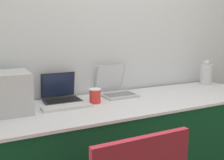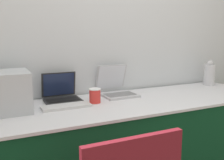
% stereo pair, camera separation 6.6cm
% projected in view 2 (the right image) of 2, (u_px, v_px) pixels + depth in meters
% --- Properties ---
extents(wall_back, '(8.00, 0.05, 2.60)m').
position_uv_depth(wall_back, '(109.00, 33.00, 2.42)').
color(wall_back, silver).
rests_on(wall_back, ground_plane).
extents(table, '(2.51, 0.75, 0.75)m').
position_uv_depth(table, '(130.00, 144.00, 2.21)').
color(table, '#0C381E').
rests_on(table, ground_plane).
extents(laptop_left, '(0.29, 0.25, 0.22)m').
position_uv_depth(laptop_left, '(61.00, 94.00, 2.15)').
color(laptop_left, black).
rests_on(laptop_left, table).
extents(laptop_right, '(0.29, 0.35, 0.26)m').
position_uv_depth(laptop_right, '(116.00, 88.00, 2.35)').
color(laptop_right, '#B7B7BC').
rests_on(laptop_right, table).
extents(external_keyboard, '(0.37, 0.13, 0.02)m').
position_uv_depth(external_keyboard, '(66.00, 106.00, 1.95)').
color(external_keyboard, silver).
rests_on(external_keyboard, table).
extents(coffee_cup, '(0.09, 0.09, 0.12)m').
position_uv_depth(coffee_cup, '(95.00, 96.00, 2.08)').
color(coffee_cup, red).
rests_on(coffee_cup, table).
extents(metal_pitcher, '(0.12, 0.12, 0.26)m').
position_uv_depth(metal_pitcher, '(209.00, 74.00, 2.78)').
color(metal_pitcher, silver).
rests_on(metal_pitcher, table).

